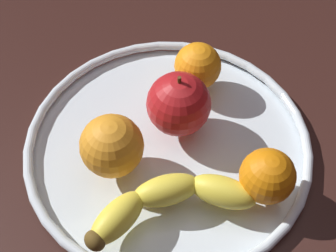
% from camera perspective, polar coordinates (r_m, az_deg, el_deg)
% --- Properties ---
extents(ground_plane, '(1.26, 1.26, 0.04)m').
position_cam_1_polar(ground_plane, '(0.65, 0.00, -3.57)').
color(ground_plane, '#321A16').
extents(fruit_bowl, '(0.36, 0.36, 0.02)m').
position_cam_1_polar(fruit_bowl, '(0.63, 0.00, -2.12)').
color(fruit_bowl, silver).
rests_on(fruit_bowl, ground_plane).
extents(banana, '(0.20, 0.07, 0.03)m').
position_cam_1_polar(banana, '(0.56, -0.16, -8.49)').
color(banana, yellow).
rests_on(banana, fruit_bowl).
extents(apple, '(0.08, 0.08, 0.09)m').
position_cam_1_polar(apple, '(0.61, 1.22, 2.50)').
color(apple, '#B21A1D').
rests_on(apple, fruit_bowl).
extents(orange_back_left, '(0.06, 0.06, 0.06)m').
position_cam_1_polar(orange_back_left, '(0.66, 3.37, 6.78)').
color(orange_back_left, orange).
rests_on(orange_back_left, fruit_bowl).
extents(orange_center, '(0.06, 0.06, 0.06)m').
position_cam_1_polar(orange_center, '(0.57, 11.15, -5.56)').
color(orange_center, orange).
rests_on(orange_center, fruit_bowl).
extents(orange_front_right, '(0.07, 0.07, 0.07)m').
position_cam_1_polar(orange_front_right, '(0.58, -6.36, -2.24)').
color(orange_front_right, orange).
rests_on(orange_front_right, fruit_bowl).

